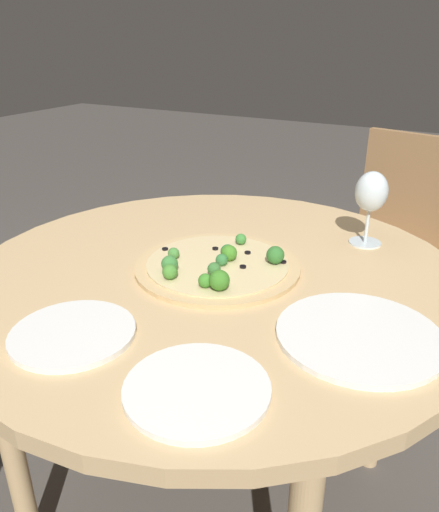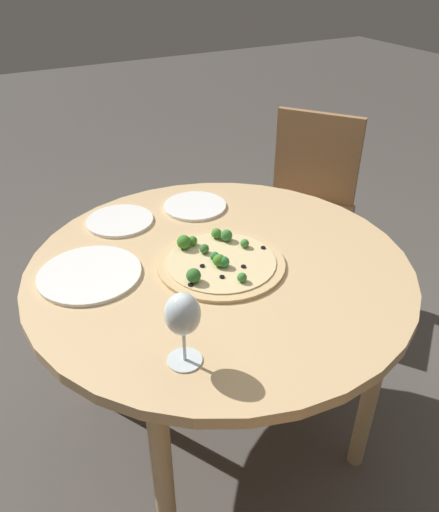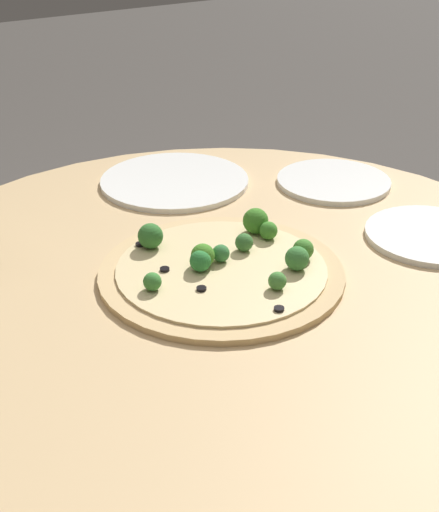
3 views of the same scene
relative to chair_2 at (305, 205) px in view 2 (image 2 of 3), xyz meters
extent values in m
plane|color=#4C4742|center=(0.73, 0.54, -0.47)|extent=(12.00, 12.00, 0.00)
cylinder|color=tan|center=(0.73, 0.54, 0.22)|extent=(1.08, 1.08, 0.03)
cylinder|color=tan|center=(0.39, 0.21, -0.13)|extent=(0.05, 0.05, 0.67)
cylinder|color=tan|center=(1.07, 0.21, -0.13)|extent=(0.05, 0.05, 0.67)
cylinder|color=tan|center=(0.39, 0.88, -0.13)|extent=(0.05, 0.05, 0.67)
cylinder|color=tan|center=(1.07, 0.88, -0.13)|extent=(0.05, 0.05, 0.67)
cube|color=#997047|center=(0.05, 0.04, -0.04)|extent=(0.56, 0.56, 0.04)
cube|color=#997047|center=(-0.10, -0.07, 0.18)|extent=(0.25, 0.32, 0.40)
cylinder|color=#997047|center=(0.29, 0.00, -0.26)|extent=(0.04, 0.04, 0.41)
cylinder|color=#997047|center=(0.09, 0.28, -0.26)|extent=(0.04, 0.04, 0.41)
cylinder|color=#997047|center=(0.02, -0.20, -0.26)|extent=(0.04, 0.04, 0.41)
cylinder|color=#997047|center=(-0.19, 0.07, -0.26)|extent=(0.04, 0.04, 0.41)
cylinder|color=tan|center=(0.73, 0.55, 0.24)|extent=(0.36, 0.36, 0.01)
cylinder|color=beige|center=(0.73, 0.55, 0.25)|extent=(0.31, 0.31, 0.00)
sphere|color=#2C7C36|center=(0.74, 0.58, 0.27)|extent=(0.03, 0.03, 0.03)
sphere|color=#448238|center=(0.64, 0.52, 0.26)|extent=(0.03, 0.03, 0.03)
sphere|color=#418326|center=(0.75, 0.57, 0.27)|extent=(0.04, 0.04, 0.04)
sphere|color=#3B7C38|center=(0.66, 0.47, 0.27)|extent=(0.04, 0.04, 0.04)
sphere|color=#438430|center=(0.68, 0.44, 0.27)|extent=(0.03, 0.03, 0.03)
sphere|color=#316D2D|center=(0.84, 0.61, 0.27)|extent=(0.04, 0.04, 0.04)
sphere|color=#3C8029|center=(0.76, 0.44, 0.27)|extent=(0.03, 0.03, 0.03)
sphere|color=#3B8035|center=(0.73, 0.67, 0.26)|extent=(0.03, 0.03, 0.03)
sphere|color=#347439|center=(0.75, 0.55, 0.26)|extent=(0.03, 0.03, 0.03)
sphere|color=#3B7B25|center=(0.79, 0.44, 0.27)|extent=(0.04, 0.04, 0.04)
sphere|color=#397033|center=(0.75, 0.49, 0.27)|extent=(0.03, 0.03, 0.03)
cylinder|color=black|center=(0.86, 0.62, 0.25)|extent=(0.01, 0.01, 0.00)
cylinder|color=black|center=(0.79, 0.55, 0.25)|extent=(0.01, 0.01, 0.00)
cylinder|color=black|center=(0.77, 0.63, 0.25)|extent=(0.01, 0.01, 0.00)
cylinder|color=black|center=(0.59, 0.55, 0.25)|extent=(0.01, 0.01, 0.00)
cylinder|color=black|center=(0.69, 0.61, 0.25)|extent=(0.01, 0.01, 0.00)
cylinder|color=silver|center=(0.98, 0.84, 0.24)|extent=(0.08, 0.08, 0.00)
cylinder|color=silver|center=(0.98, 0.84, 0.28)|extent=(0.01, 0.01, 0.08)
ellipsoid|color=silver|center=(0.98, 0.84, 0.37)|extent=(0.08, 0.08, 0.10)
cylinder|color=white|center=(0.64, 0.20, 0.24)|extent=(0.21, 0.21, 0.01)
cylinder|color=white|center=(1.07, 0.43, 0.24)|extent=(0.28, 0.28, 0.01)
cylinder|color=white|center=(0.90, 0.18, 0.24)|extent=(0.21, 0.21, 0.01)
camera|label=1|loc=(1.20, -0.31, 0.71)|focal=35.00mm
camera|label=2|loc=(1.29, 1.57, 1.02)|focal=35.00mm
camera|label=3|loc=(-0.02, 1.06, 0.76)|focal=50.00mm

